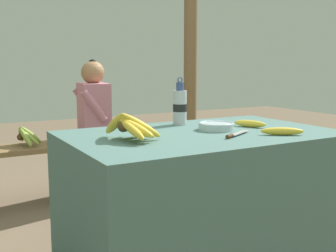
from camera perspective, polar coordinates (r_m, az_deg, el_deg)
name	(u,v)px	position (r m, az deg, el deg)	size (l,w,h in m)	color
market_counter	(201,196)	(2.30, 4.53, -9.37)	(1.41, 0.88, 0.69)	#4C706B
banana_bunch_ripe	(131,126)	(1.97, -5.03, 0.01)	(0.22, 0.34, 0.15)	#4C381E
serving_bowl	(216,126)	(2.29, 6.55, 0.00)	(0.19, 0.19, 0.04)	silver
water_bottle	(180,106)	(2.47, 1.62, 2.67)	(0.08, 0.08, 0.28)	silver
loose_banana_front	(282,131)	(2.19, 15.20, -0.69)	(0.20, 0.15, 0.04)	gold
loose_banana_side	(250,124)	(2.43, 11.03, 0.32)	(0.12, 0.19, 0.04)	gold
knife	(234,134)	(2.11, 8.99, -1.14)	(0.22, 0.14, 0.02)	#BCBCC1
wooden_bench	(89,149)	(3.33, -10.64, -3.09)	(1.84, 0.32, 0.46)	brown
seated_vendor	(87,119)	(3.27, -10.89, 0.96)	(0.43, 0.41, 1.08)	#564C60
banana_bunch_green	(26,136)	(3.19, -18.64, -1.27)	(0.18, 0.30, 0.16)	#4C381E
support_post_far	(191,37)	(4.14, 3.08, 11.96)	(0.13, 0.13, 2.60)	brown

